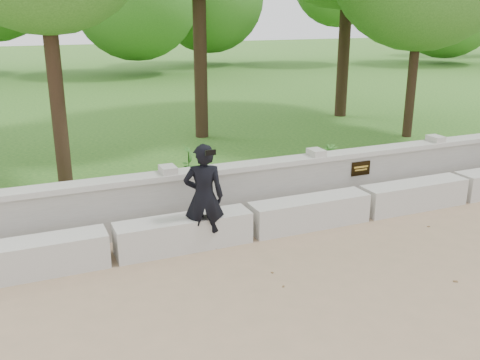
# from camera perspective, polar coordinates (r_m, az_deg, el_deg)

# --- Properties ---
(ground) EXTENTS (80.00, 80.00, 0.00)m
(ground) POSITION_cam_1_polar(r_m,az_deg,el_deg) (7.52, 21.54, -8.54)
(ground) COLOR #93785A
(ground) RESTS_ON ground
(lawn) EXTENTS (40.00, 22.00, 0.25)m
(lawn) POSITION_cam_1_polar(r_m,az_deg,el_deg) (19.56, -8.29, 8.53)
(lawn) COLOR #25571C
(lawn) RESTS_ON ground
(concrete_bench) EXTENTS (11.90, 0.45, 0.45)m
(concrete_bench) POSITION_cam_1_polar(r_m,az_deg,el_deg) (8.75, 13.10, -2.45)
(concrete_bench) COLOR #BCB9B2
(concrete_bench) RESTS_ON ground
(parapet_wall) EXTENTS (12.50, 0.35, 0.90)m
(parapet_wall) POSITION_cam_1_polar(r_m,az_deg,el_deg) (9.22, 10.67, 0.31)
(parapet_wall) COLOR #B1AEA7
(parapet_wall) RESTS_ON ground
(man_main) EXTENTS (0.63, 0.59, 1.49)m
(man_main) POSITION_cam_1_polar(r_m,az_deg,el_deg) (7.26, -3.88, -1.82)
(man_main) COLOR black
(man_main) RESTS_ON ground
(shrub_a) EXTENTS (0.34, 0.38, 0.61)m
(shrub_a) POSITION_cam_1_polar(r_m,az_deg,el_deg) (9.83, -5.50, 2.16)
(shrub_a) COLOR #397828
(shrub_a) RESTS_ON lawn
(shrub_b) EXTENTS (0.36, 0.39, 0.57)m
(shrub_b) POSITION_cam_1_polar(r_m,az_deg,el_deg) (11.38, 20.18, 3.20)
(shrub_b) COLOR #397828
(shrub_b) RESTS_ON lawn
(shrub_d) EXTENTS (0.38, 0.39, 0.52)m
(shrub_d) POSITION_cam_1_polar(r_m,az_deg,el_deg) (10.18, 9.46, 2.32)
(shrub_d) COLOR #397828
(shrub_d) RESTS_ON lawn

